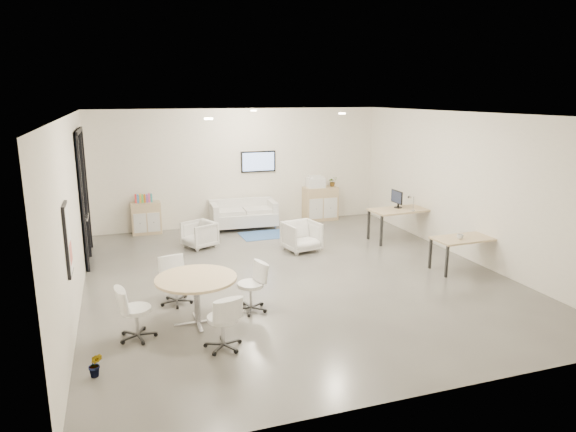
{
  "coord_description": "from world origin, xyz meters",
  "views": [
    {
      "loc": [
        -3.24,
        -9.23,
        3.54
      ],
      "look_at": [
        0.0,
        0.4,
        1.14
      ],
      "focal_mm": 32.0,
      "sensor_mm": 36.0,
      "label": 1
    }
  ],
  "objects_px": {
    "sideboard_right": "(320,204)",
    "loveseat": "(243,215)",
    "desk_rear": "(401,212)",
    "sideboard_left": "(146,218)",
    "armchair_left": "(199,233)",
    "desk_front": "(465,241)",
    "armchair_right": "(301,235)",
    "round_table": "(196,282)"
  },
  "relations": [
    {
      "from": "desk_rear",
      "to": "loveseat",
      "type": "bearing_deg",
      "value": 140.21
    },
    {
      "from": "armchair_left",
      "to": "sideboard_left",
      "type": "bearing_deg",
      "value": -170.95
    },
    {
      "from": "sideboard_left",
      "to": "round_table",
      "type": "height_order",
      "value": "sideboard_left"
    },
    {
      "from": "armchair_right",
      "to": "desk_rear",
      "type": "distance_m",
      "value": 2.67
    },
    {
      "from": "sideboard_right",
      "to": "loveseat",
      "type": "height_order",
      "value": "sideboard_right"
    },
    {
      "from": "sideboard_right",
      "to": "round_table",
      "type": "relative_size",
      "value": 0.76
    },
    {
      "from": "loveseat",
      "to": "armchair_right",
      "type": "height_order",
      "value": "loveseat"
    },
    {
      "from": "sideboard_left",
      "to": "armchair_right",
      "type": "distance_m",
      "value": 4.3
    },
    {
      "from": "armchair_left",
      "to": "desk_rear",
      "type": "xyz_separation_m",
      "value": [
        4.86,
        -0.98,
        0.37
      ]
    },
    {
      "from": "armchair_left",
      "to": "desk_rear",
      "type": "bearing_deg",
      "value": 54.1
    },
    {
      "from": "armchair_right",
      "to": "desk_rear",
      "type": "bearing_deg",
      "value": -9.0
    },
    {
      "from": "armchair_right",
      "to": "desk_front",
      "type": "distance_m",
      "value": 3.6
    },
    {
      "from": "armchair_left",
      "to": "round_table",
      "type": "bearing_deg",
      "value": -34.03
    },
    {
      "from": "armchair_left",
      "to": "armchair_right",
      "type": "relative_size",
      "value": 0.9
    },
    {
      "from": "armchair_left",
      "to": "desk_front",
      "type": "distance_m",
      "value": 5.99
    },
    {
      "from": "desk_rear",
      "to": "desk_front",
      "type": "relative_size",
      "value": 1.18
    },
    {
      "from": "loveseat",
      "to": "desk_rear",
      "type": "xyz_separation_m",
      "value": [
        3.43,
        -2.44,
        0.36
      ]
    },
    {
      "from": "desk_front",
      "to": "round_table",
      "type": "bearing_deg",
      "value": -173.54
    },
    {
      "from": "loveseat",
      "to": "desk_rear",
      "type": "bearing_deg",
      "value": -32.8
    },
    {
      "from": "sideboard_right",
      "to": "desk_rear",
      "type": "distance_m",
      "value": 2.85
    },
    {
      "from": "sideboard_right",
      "to": "armchair_left",
      "type": "bearing_deg",
      "value": -156.47
    },
    {
      "from": "sideboard_left",
      "to": "desk_front",
      "type": "bearing_deg",
      "value": -39.84
    },
    {
      "from": "desk_rear",
      "to": "sideboard_left",
      "type": "bearing_deg",
      "value": 151.57
    },
    {
      "from": "armchair_right",
      "to": "round_table",
      "type": "height_order",
      "value": "round_table"
    },
    {
      "from": "sideboard_left",
      "to": "sideboard_right",
      "type": "height_order",
      "value": "sideboard_right"
    },
    {
      "from": "armchair_left",
      "to": "loveseat",
      "type": "bearing_deg",
      "value": 111.05
    },
    {
      "from": "desk_rear",
      "to": "round_table",
      "type": "xyz_separation_m",
      "value": [
        -5.57,
        -3.23,
        -0.02
      ]
    },
    {
      "from": "loveseat",
      "to": "armchair_left",
      "type": "distance_m",
      "value": 2.04
    },
    {
      "from": "sideboard_right",
      "to": "sideboard_left",
      "type": "bearing_deg",
      "value": 179.53
    },
    {
      "from": "round_table",
      "to": "desk_rear",
      "type": "bearing_deg",
      "value": 30.13
    },
    {
      "from": "armchair_right",
      "to": "round_table",
      "type": "distance_m",
      "value": 4.31
    },
    {
      "from": "sideboard_left",
      "to": "sideboard_right",
      "type": "distance_m",
      "value": 4.88
    },
    {
      "from": "armchair_right",
      "to": "desk_front",
      "type": "relative_size",
      "value": 0.56
    },
    {
      "from": "desk_rear",
      "to": "sideboard_right",
      "type": "bearing_deg",
      "value": 108.15
    },
    {
      "from": "armchair_right",
      "to": "desk_rear",
      "type": "relative_size",
      "value": 0.48
    },
    {
      "from": "armchair_right",
      "to": "loveseat",
      "type": "bearing_deg",
      "value": 96.78
    },
    {
      "from": "sideboard_right",
      "to": "armchair_right",
      "type": "xyz_separation_m",
      "value": [
        -1.56,
        -2.69,
        -0.1
      ]
    },
    {
      "from": "sideboard_left",
      "to": "sideboard_right",
      "type": "relative_size",
      "value": 0.86
    },
    {
      "from": "sideboard_left",
      "to": "armchair_left",
      "type": "distance_m",
      "value": 2.02
    },
    {
      "from": "sideboard_left",
      "to": "round_table",
      "type": "xyz_separation_m",
      "value": [
        0.41,
        -5.89,
        0.28
      ]
    },
    {
      "from": "armchair_left",
      "to": "desk_front",
      "type": "relative_size",
      "value": 0.51
    },
    {
      "from": "sideboard_left",
      "to": "armchair_right",
      "type": "bearing_deg",
      "value": -39.43
    }
  ]
}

